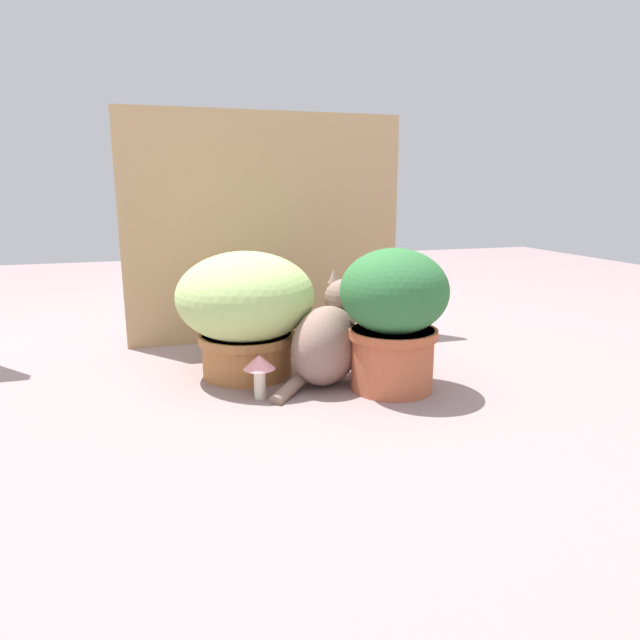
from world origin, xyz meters
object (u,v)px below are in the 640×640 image
object	(u,v)px
grass_planter	(246,308)
leafy_planter	(394,313)
mushroom_ornament_pink	(259,367)
cat	(329,340)
mushroom_ornament_red	(253,348)

from	to	relation	value
grass_planter	leafy_planter	distance (m)	0.43
leafy_planter	grass_planter	bearing A→B (deg)	146.29
leafy_planter	mushroom_ornament_pink	bearing A→B (deg)	174.56
grass_planter	cat	bearing A→B (deg)	-32.32
mushroom_ornament_red	leafy_planter	bearing A→B (deg)	-26.61
grass_planter	mushroom_ornament_pink	bearing A→B (deg)	-91.14
mushroom_ornament_red	cat	bearing A→B (deg)	-18.98
cat	mushroom_ornament_pink	world-z (taller)	cat
mushroom_ornament_red	mushroom_ornament_pink	bearing A→B (deg)	-94.34
mushroom_ornament_red	mushroom_ornament_pink	size ratio (longest dim) A/B	1.14
leafy_planter	cat	world-z (taller)	leafy_planter
leafy_planter	mushroom_ornament_red	size ratio (longest dim) A/B	2.88
grass_planter	mushroom_ornament_red	xyz separation A→B (m)	(0.01, -0.06, -0.10)
cat	mushroom_ornament_red	size ratio (longest dim) A/B	2.57
cat	mushroom_ornament_pink	xyz separation A→B (m)	(-0.21, -0.07, -0.04)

